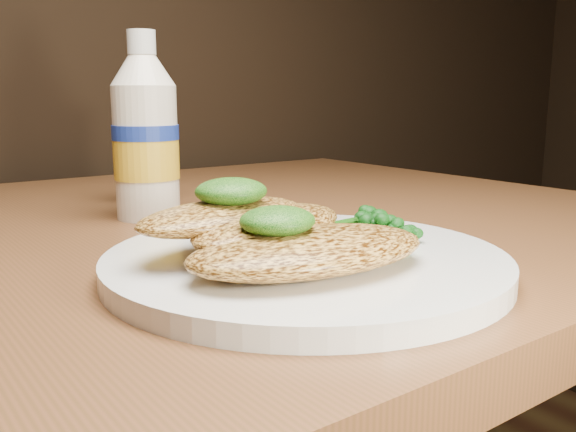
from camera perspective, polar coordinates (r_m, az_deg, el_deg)
plate at (r=0.45m, az=1.65°, el=-4.33°), size 0.29×0.29×0.02m
chicken_front at (r=0.40m, az=2.05°, el=-3.22°), size 0.18×0.11×0.03m
chicken_mid at (r=0.44m, az=-1.68°, el=-0.92°), size 0.17×0.13×0.02m
chicken_back at (r=0.44m, az=-6.02°, el=0.01°), size 0.15×0.10×0.02m
pesto_front at (r=0.39m, az=-0.99°, el=-0.45°), size 0.06×0.05×0.02m
pesto_back at (r=0.44m, az=-5.31°, el=2.29°), size 0.06×0.06×0.02m
broccolini_bundle at (r=0.47m, az=5.01°, el=-1.31°), size 0.17×0.15×0.02m
mayo_bottle at (r=0.66m, az=-13.15°, el=8.12°), size 0.09×0.09×0.19m
pepper_grinder at (r=0.76m, az=-13.10°, el=5.64°), size 0.06×0.06×0.12m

